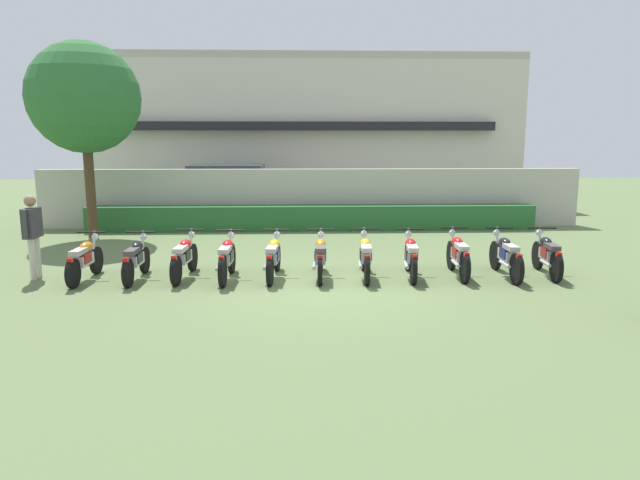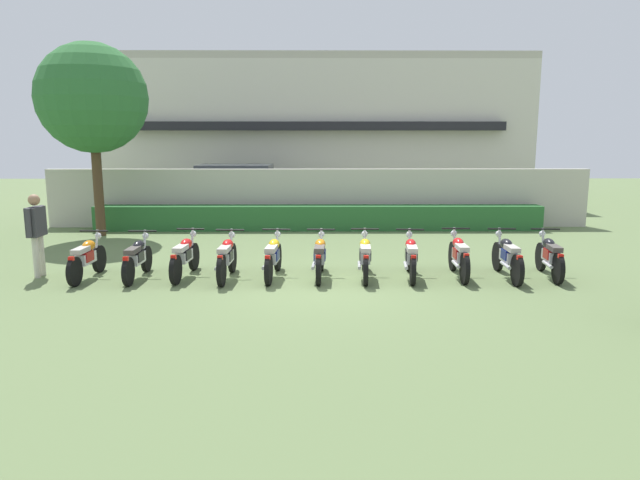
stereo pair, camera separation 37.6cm
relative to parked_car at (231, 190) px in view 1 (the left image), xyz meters
name	(u,v)px [view 1 (the left image)]	position (x,y,z in m)	size (l,w,h in m)	color
ground	(322,284)	(2.95, -10.43, -0.94)	(60.00, 60.00, 0.00)	#607547
building	(307,131)	(2.95, 5.87, 2.26)	(18.45, 6.50, 6.39)	beige
compound_wall	(312,198)	(2.95, -2.88, 0.01)	(17.53, 0.30, 1.88)	#BCB7A8
hedge_row	(313,218)	(2.95, -3.58, -0.55)	(14.02, 0.70, 0.77)	#28602D
parked_car	(231,190)	(0.00, 0.00, 0.00)	(4.56, 2.20, 1.89)	black
tree_near_inspector	(84,98)	(-3.55, -4.60, 3.05)	(3.13, 3.13, 5.57)	#4C3823
motorcycle_in_row_0	(84,259)	(-1.87, -9.96, -0.49)	(0.60, 1.81, 0.95)	black
motorcycle_in_row_1	(136,259)	(-0.83, -9.94, -0.50)	(0.60, 1.79, 0.94)	black
motorcycle_in_row_2	(184,257)	(0.12, -9.81, -0.49)	(0.60, 1.91, 0.96)	black
motorcycle_in_row_3	(227,258)	(1.02, -10.00, -0.48)	(0.60, 1.85, 0.97)	black
motorcycle_in_row_4	(273,257)	(1.97, -9.88, -0.49)	(0.60, 1.89, 0.96)	black
motorcycle_in_row_5	(320,257)	(2.94, -9.90, -0.49)	(0.60, 1.86, 0.96)	black
motorcycle_in_row_6	(365,256)	(3.88, -9.89, -0.49)	(0.60, 1.95, 0.96)	black
motorcycle_in_row_7	(411,256)	(4.83, -9.91, -0.49)	(0.60, 1.87, 0.96)	black
motorcycle_in_row_8	(458,255)	(5.84, -9.86, -0.48)	(0.60, 1.85, 0.98)	black
motorcycle_in_row_9	(506,255)	(6.83, -9.97, -0.48)	(0.60, 1.98, 0.97)	black
motorcycle_in_row_10	(547,254)	(7.74, -9.88, -0.48)	(0.60, 1.83, 0.97)	black
inspector_person	(32,229)	(-2.95, -9.74, 0.10)	(0.23, 0.69, 1.74)	beige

